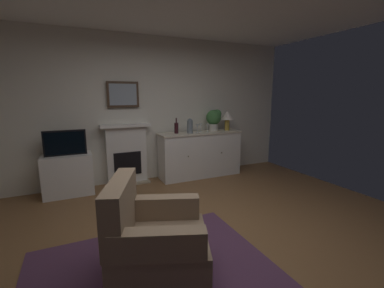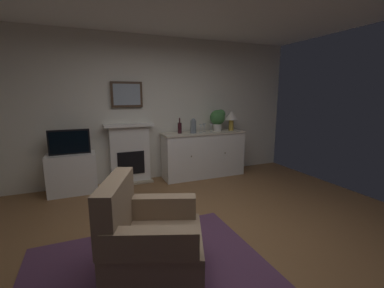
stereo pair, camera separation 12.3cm
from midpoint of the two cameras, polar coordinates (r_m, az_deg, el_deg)
name	(u,v)px [view 2 (the right image)]	position (r m, az deg, el deg)	size (l,w,h in m)	color
ground_plane	(210,247)	(3.08, 5.14, -21.86)	(5.89, 5.06, 0.10)	brown
wall_rear	(152,110)	(4.94, -8.24, 7.57)	(5.89, 0.06, 2.67)	silver
area_rug	(153,284)	(2.54, -7.17, -28.47)	(2.21, 1.99, 0.02)	#4C2D47
fireplace_unit	(130,154)	(4.83, -12.90, -2.07)	(0.87, 0.30, 1.10)	white
framed_picture	(127,95)	(4.76, -13.55, 10.64)	(0.55, 0.04, 0.45)	#473323
sideboard_cabinet	(204,154)	(5.11, 3.26, -2.28)	(1.65, 0.49, 0.89)	white
table_lamp	(231,117)	(5.29, 9.39, 5.99)	(0.26, 0.26, 0.40)	#B79338
wine_bottle	(180,128)	(4.85, -2.02, 3.65)	(0.08, 0.08, 0.29)	#331419
wine_glass_left	(201,126)	(4.93, 2.73, 3.93)	(0.07, 0.07, 0.16)	silver
wine_glass_center	(204,126)	(5.06, 3.44, 4.10)	(0.07, 0.07, 0.16)	silver
wine_glass_right	(211,126)	(5.03, 4.99, 4.04)	(0.07, 0.07, 0.16)	silver
vase_decorative	(193,126)	(4.86, 1.01, 4.05)	(0.11, 0.11, 0.28)	slate
tv_cabinet	(72,173)	(4.67, -24.35, -5.98)	(0.75, 0.42, 0.66)	white
tv_set	(69,142)	(4.53, -24.89, 0.40)	(0.62, 0.07, 0.40)	black
potted_plant_small	(218,118)	(5.19, 6.46, 5.72)	(0.30, 0.30, 0.43)	beige
armchair	(148,238)	(2.41, -8.18, -20.02)	(1.03, 1.00, 0.92)	#8C7259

